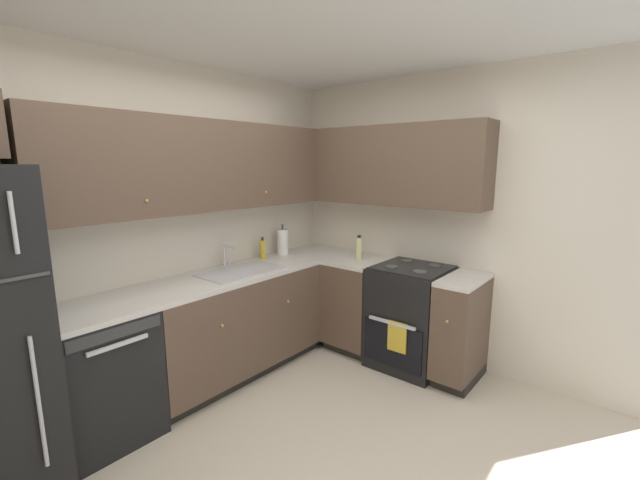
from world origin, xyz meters
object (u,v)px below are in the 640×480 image
object	(u,v)px
soap_bottle	(263,249)
paper_towel_roll	(283,242)
dishwasher	(100,376)
oven_range	(411,316)
oil_bottle	(359,248)

from	to	relation	value
soap_bottle	paper_towel_roll	distance (m)	0.26
dishwasher	oven_range	bearing A→B (deg)	-26.35
oven_range	soap_bottle	bearing A→B (deg)	115.12
paper_towel_roll	dishwasher	bearing A→B (deg)	-175.12
oven_range	soap_bottle	world-z (taller)	soap_bottle
dishwasher	soap_bottle	xyz separation A→B (m)	(1.62, 0.18, 0.56)
oven_range	paper_towel_roll	world-z (taller)	paper_towel_roll
soap_bottle	oil_bottle	xyz separation A→B (m)	(0.58, -0.72, 0.01)
oven_range	paper_towel_roll	size ratio (longest dim) A/B	3.33
oven_range	oil_bottle	world-z (taller)	oil_bottle
dishwasher	oil_bottle	distance (m)	2.35
soap_bottle	paper_towel_roll	xyz separation A→B (m)	(0.26, -0.02, 0.04)
dishwasher	oil_bottle	world-z (taller)	oil_bottle
oven_range	oil_bottle	bearing A→B (deg)	91.87
soap_bottle	oil_bottle	bearing A→B (deg)	-51.05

